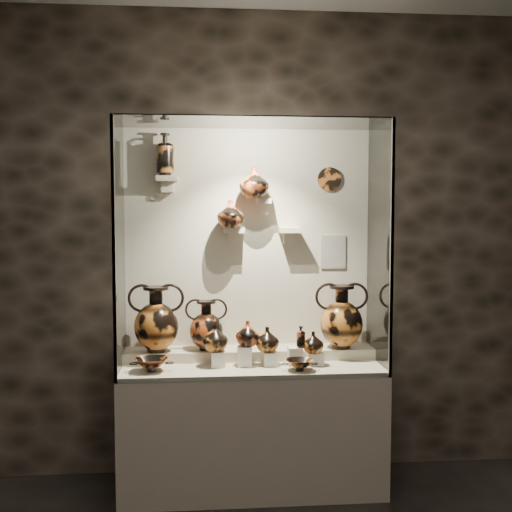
% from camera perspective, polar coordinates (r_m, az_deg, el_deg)
% --- Properties ---
extents(wall_back, '(5.00, 0.02, 3.20)m').
position_cam_1_polar(wall_back, '(4.46, -0.73, 1.04)').
color(wall_back, black).
rests_on(wall_back, ground).
extents(plinth, '(1.70, 0.60, 0.80)m').
position_cam_1_polar(plinth, '(4.38, -0.39, -15.07)').
color(plinth, beige).
rests_on(plinth, floor).
extents(front_tier, '(1.68, 0.58, 0.03)m').
position_cam_1_polar(front_tier, '(4.26, -0.39, -9.79)').
color(front_tier, beige).
rests_on(front_tier, plinth).
extents(rear_tier, '(1.70, 0.25, 0.10)m').
position_cam_1_polar(rear_tier, '(4.42, -0.58, -8.81)').
color(rear_tier, beige).
rests_on(rear_tier, plinth).
extents(back_panel, '(1.70, 0.03, 1.60)m').
position_cam_1_polar(back_panel, '(4.46, -0.73, 1.04)').
color(back_panel, beige).
rests_on(back_panel, plinth).
extents(glass_front, '(1.70, 0.01, 1.60)m').
position_cam_1_polar(glass_front, '(3.85, -0.04, 0.55)').
color(glass_front, white).
rests_on(glass_front, plinth).
extents(glass_left, '(0.01, 0.60, 1.60)m').
position_cam_1_polar(glass_left, '(4.16, -12.09, 0.73)').
color(glass_left, white).
rests_on(glass_left, plinth).
extents(glass_right, '(0.01, 0.60, 1.60)m').
position_cam_1_polar(glass_right, '(4.29, 10.92, 0.85)').
color(glass_right, white).
rests_on(glass_right, plinth).
extents(glass_top, '(1.70, 0.60, 0.01)m').
position_cam_1_polar(glass_top, '(4.17, -0.40, 11.78)').
color(glass_top, white).
rests_on(glass_top, back_panel).
extents(frame_post_left, '(0.02, 0.02, 1.60)m').
position_cam_1_polar(frame_post_left, '(3.87, -12.53, 0.47)').
color(frame_post_left, gray).
rests_on(frame_post_left, plinth).
extents(frame_post_right, '(0.02, 0.02, 1.60)m').
position_cam_1_polar(frame_post_right, '(4.02, 11.98, 0.61)').
color(frame_post_right, gray).
rests_on(frame_post_right, plinth).
extents(pedestal_a, '(0.09, 0.09, 0.10)m').
position_cam_1_polar(pedestal_a, '(4.19, -3.38, -9.14)').
color(pedestal_a, white).
rests_on(pedestal_a, front_tier).
extents(pedestal_b, '(0.09, 0.09, 0.13)m').
position_cam_1_polar(pedestal_b, '(4.19, -1.03, -8.91)').
color(pedestal_b, white).
rests_on(pedestal_b, front_tier).
extents(pedestal_c, '(0.09, 0.09, 0.09)m').
position_cam_1_polar(pedestal_c, '(4.21, 1.31, -9.13)').
color(pedestal_c, white).
rests_on(pedestal_c, front_tier).
extents(pedestal_d, '(0.09, 0.09, 0.12)m').
position_cam_1_polar(pedestal_d, '(4.23, 3.49, -8.87)').
color(pedestal_d, white).
rests_on(pedestal_d, front_tier).
extents(pedestal_e, '(0.09, 0.09, 0.08)m').
position_cam_1_polar(pedestal_e, '(4.25, 5.38, -9.07)').
color(pedestal_e, white).
rests_on(pedestal_e, front_tier).
extents(bracket_ul, '(0.14, 0.12, 0.04)m').
position_cam_1_polar(bracket_ul, '(4.37, -7.92, 6.84)').
color(bracket_ul, beige).
rests_on(bracket_ul, back_panel).
extents(bracket_ca, '(0.14, 0.12, 0.04)m').
position_cam_1_polar(bracket_ca, '(4.37, -1.96, 2.29)').
color(bracket_ca, beige).
rests_on(bracket_ca, back_panel).
extents(bracket_cb, '(0.10, 0.12, 0.04)m').
position_cam_1_polar(bracket_cb, '(4.38, 0.65, 4.91)').
color(bracket_cb, beige).
rests_on(bracket_cb, back_panel).
extents(bracket_cc, '(0.14, 0.12, 0.04)m').
position_cam_1_polar(bracket_cc, '(4.41, 2.98, 2.30)').
color(bracket_cc, beige).
rests_on(bracket_cc, back_panel).
extents(amphora_left, '(0.44, 0.44, 0.44)m').
position_cam_1_polar(amphora_left, '(4.31, -8.86, -5.55)').
color(amphora_left, '#B36522').
rests_on(amphora_left, rear_tier).
extents(amphora_mid, '(0.27, 0.27, 0.34)m').
position_cam_1_polar(amphora_mid, '(4.33, -4.44, -6.15)').
color(amphora_mid, '#9F411C').
rests_on(amphora_mid, rear_tier).
extents(amphora_right, '(0.38, 0.38, 0.43)m').
position_cam_1_polar(amphora_right, '(4.41, 7.61, -5.36)').
color(amphora_right, '#B36522').
rests_on(amphora_right, rear_tier).
extents(jug_a, '(0.20, 0.20, 0.17)m').
position_cam_1_polar(jug_a, '(4.17, -3.67, -7.26)').
color(jug_a, '#B36522').
rests_on(jug_a, pedestal_a).
extents(jug_b, '(0.20, 0.20, 0.16)m').
position_cam_1_polar(jug_b, '(4.18, -0.75, -6.90)').
color(jug_b, '#9F411C').
rests_on(jug_b, pedestal_b).
extents(jug_c, '(0.18, 0.18, 0.16)m').
position_cam_1_polar(jug_c, '(4.19, 0.99, -7.41)').
color(jug_c, '#B36522').
rests_on(jug_c, pedestal_c).
extents(jug_e, '(0.17, 0.17, 0.14)m').
position_cam_1_polar(jug_e, '(4.21, 5.10, -7.66)').
color(jug_e, '#B36522').
rests_on(jug_e, pedestal_e).
extents(lekythos_small, '(0.07, 0.07, 0.16)m').
position_cam_1_polar(lekythos_small, '(4.19, 4.01, -7.05)').
color(lekythos_small, '#9F411C').
rests_on(lekythos_small, pedestal_d).
extents(kylix_left, '(0.29, 0.25, 0.11)m').
position_cam_1_polar(kylix_left, '(4.11, -9.27, -9.38)').
color(kylix_left, '#9F411C').
rests_on(kylix_left, front_tier).
extents(kylix_right, '(0.24, 0.21, 0.09)m').
position_cam_1_polar(kylix_right, '(4.09, 3.90, -9.54)').
color(kylix_right, '#B36522').
rests_on(kylix_right, front_tier).
extents(lekythos_tall, '(0.13, 0.13, 0.32)m').
position_cam_1_polar(lekythos_tall, '(4.37, -8.08, 9.16)').
color(lekythos_tall, '#B36522').
rests_on(lekythos_tall, bracket_ul).
extents(ovoid_vase_a, '(0.21, 0.21, 0.19)m').
position_cam_1_polar(ovoid_vase_a, '(4.33, -2.29, 3.75)').
color(ovoid_vase_a, '#9F411C').
rests_on(ovoid_vase_a, bracket_ca).
extents(ovoid_vase_b, '(0.24, 0.24, 0.21)m').
position_cam_1_polar(ovoid_vase_b, '(4.33, -0.17, 6.53)').
color(ovoid_vase_b, '#9F411C').
rests_on(ovoid_vase_b, bracket_cb).
extents(wall_plate, '(0.16, 0.02, 0.16)m').
position_cam_1_polar(wall_plate, '(4.51, 6.53, 6.80)').
color(wall_plate, '#BC6425').
rests_on(wall_plate, back_panel).
extents(info_placard, '(0.17, 0.01, 0.23)m').
position_cam_1_polar(info_placard, '(4.52, 6.88, 0.36)').
color(info_placard, beige).
rests_on(info_placard, back_panel).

